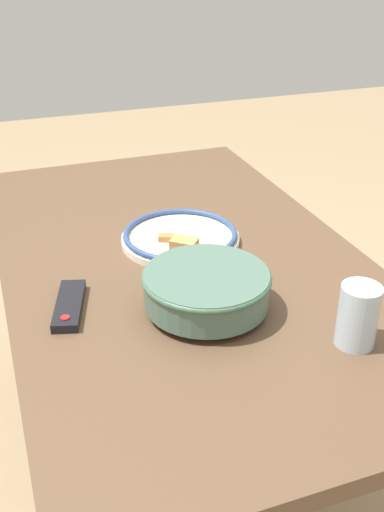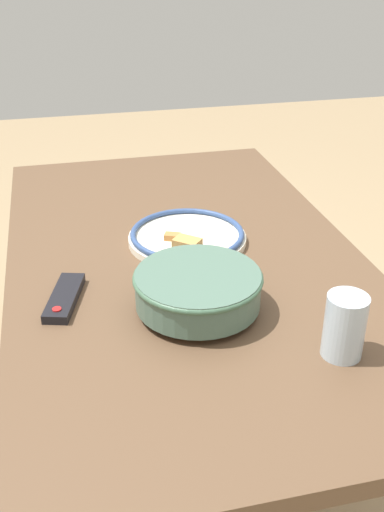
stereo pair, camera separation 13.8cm
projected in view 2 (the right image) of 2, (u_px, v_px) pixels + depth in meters
ground_plane at (186, 462)px, 1.83m from camera, size 8.00×8.00×0.00m
dining_table at (185, 281)px, 1.52m from camera, size 1.48×0.86×0.72m
noodle_bowl at (198, 289)px, 1.24m from camera, size 0.27×0.27×0.09m
food_plate at (187, 237)px, 1.53m from camera, size 0.30×0.30×0.05m
tv_remote at (64, 298)px, 1.29m from camera, size 0.18×0.10×0.02m
drinking_glass at (345, 326)px, 1.10m from camera, size 0.08×0.08×0.13m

